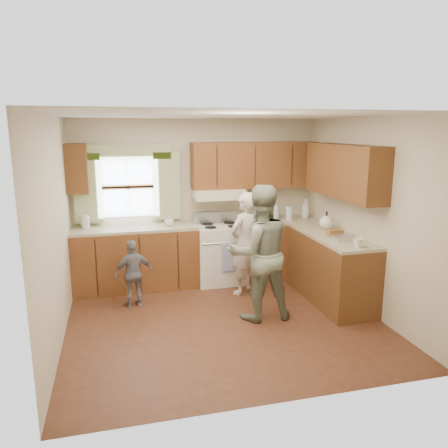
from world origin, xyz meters
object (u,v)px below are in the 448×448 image
object	(u,v)px
stove	(220,252)
woman_left	(245,244)
woman_right	(260,253)
child	(134,274)

from	to	relation	value
stove	woman_left	xyz separation A→B (m)	(0.22, -0.59, 0.28)
stove	woman_right	world-z (taller)	woman_right
woman_right	woman_left	bearing A→B (deg)	-94.94
woman_left	child	size ratio (longest dim) A/B	1.63
woman_left	child	distance (m)	1.61
woman_left	woman_right	bearing A→B (deg)	56.52
stove	woman_right	bearing A→B (deg)	-83.98
woman_right	child	bearing A→B (deg)	-26.78
stove	child	world-z (taller)	stove
child	stove	bearing A→B (deg)	-166.57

